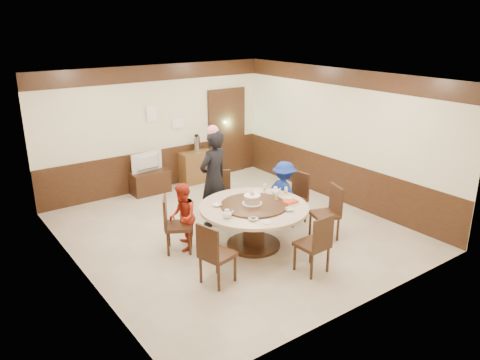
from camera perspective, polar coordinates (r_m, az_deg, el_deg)
room at (r=8.37m, az=-0.96°, el=0.57°), size 6.00×6.04×2.84m
banquet_table at (r=7.97m, az=1.69°, el=-4.62°), size 1.84×1.84×0.78m
chair_0 at (r=9.08m, az=6.51°, el=-3.27°), size 0.49×0.49×0.97m
chair_1 at (r=9.07m, az=-2.14°, el=-3.17°), size 0.56×0.57×0.97m
chair_2 at (r=7.98m, az=-7.62°, el=-6.56°), size 0.60×0.60×0.97m
chair_3 at (r=7.01m, az=-2.85°, el=-10.21°), size 0.54×0.53×0.97m
chair_4 at (r=7.37m, az=8.84°, el=-8.88°), size 0.46×0.47×0.97m
chair_5 at (r=8.50m, az=10.36°, el=-5.05°), size 0.56×0.55×0.97m
person_standing at (r=8.72m, az=-3.24°, el=0.21°), size 0.76×0.60×1.84m
person_red at (r=7.93m, az=-7.01°, el=-4.51°), size 0.64×0.70×1.16m
person_blue at (r=8.87m, az=5.38°, el=-1.60°), size 0.55×0.84×1.24m
birthday_cake at (r=7.87m, az=1.49°, el=-2.35°), size 0.34×0.34×0.22m
teapot_left at (r=7.39m, az=-1.60°, el=-4.23°), size 0.17×0.15×0.13m
teapot_right at (r=8.39m, az=4.33°, el=-1.38°), size 0.17×0.15×0.13m
bowl_0 at (r=7.87m, az=-2.84°, el=-3.07°), size 0.16×0.16×0.04m
bowl_1 at (r=7.71m, az=6.02°, el=-3.61°), size 0.15×0.15×0.05m
bowl_2 at (r=7.32m, az=1.62°, el=-4.80°), size 0.15×0.15×0.04m
bowl_3 at (r=8.20m, az=5.95°, el=-2.23°), size 0.13×0.13×0.04m
saucer_near at (r=7.27m, az=3.27°, el=-5.12°), size 0.18×0.18×0.01m
saucer_far at (r=8.51m, az=2.06°, el=-1.44°), size 0.18×0.18×0.01m
shrimp_platter at (r=7.99m, az=6.17°, el=-2.76°), size 0.30×0.20×0.06m
bottle_0 at (r=8.09m, az=4.48°, el=-2.02°), size 0.06×0.06×0.16m
bottle_1 at (r=8.32m, az=5.63°, el=-1.46°), size 0.06×0.06×0.16m
bottle_2 at (r=8.46m, az=3.02°, el=-1.03°), size 0.06×0.06×0.16m
tv_stand at (r=10.73m, az=-10.92°, el=-0.26°), size 0.85×0.45×0.50m
television at (r=10.59m, az=-11.07°, el=2.14°), size 0.77×0.20×0.44m
side_cabinet at (r=11.26m, az=-5.31°, el=1.60°), size 0.80×0.40×0.75m
thermos at (r=11.12m, az=-5.29°, el=4.40°), size 0.15×0.15×0.38m
notice_left at (r=10.63m, az=-10.69°, el=7.95°), size 0.25×0.00×0.35m
notice_right at (r=10.97m, az=-7.52°, el=6.86°), size 0.30×0.00×0.22m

